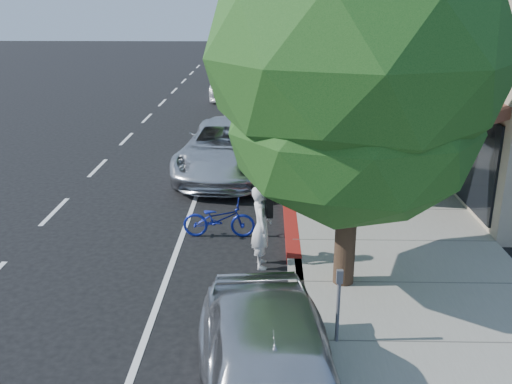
{
  "coord_description": "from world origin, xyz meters",
  "views": [
    {
      "loc": [
        -0.57,
        -11.91,
        5.42
      ],
      "look_at": [
        -0.83,
        -0.19,
        1.35
      ],
      "focal_mm": 40.0,
      "sensor_mm": 36.0,
      "label": 1
    }
  ],
  "objects_px": {
    "street_tree_2": "(309,27)",
    "dark_suv_far": "(251,68)",
    "cyclist": "(261,227)",
    "white_pickup": "(240,81)",
    "street_tree_1": "(323,38)",
    "near_car_a": "(272,383)",
    "pedestrian": "(346,109)",
    "street_tree_5": "(291,8)",
    "street_tree_0": "(355,61)",
    "dark_sedan": "(270,126)",
    "bicycle": "(219,219)",
    "silver_suv": "(229,148)",
    "street_tree_4": "(295,16)"
  },
  "relations": [
    {
      "from": "street_tree_2",
      "to": "dark_suv_far",
      "type": "height_order",
      "value": "street_tree_2"
    },
    {
      "from": "cyclist",
      "to": "white_pickup",
      "type": "distance_m",
      "value": 21.17
    },
    {
      "from": "street_tree_1",
      "to": "white_pickup",
      "type": "relative_size",
      "value": 1.21
    },
    {
      "from": "street_tree_2",
      "to": "near_car_a",
      "type": "relative_size",
      "value": 1.44
    },
    {
      "from": "white_pickup",
      "to": "near_car_a",
      "type": "distance_m",
      "value": 26.07
    },
    {
      "from": "pedestrian",
      "to": "near_car_a",
      "type": "bearing_deg",
      "value": 54.39
    },
    {
      "from": "street_tree_1",
      "to": "street_tree_5",
      "type": "height_order",
      "value": "street_tree_5"
    },
    {
      "from": "street_tree_2",
      "to": "cyclist",
      "type": "height_order",
      "value": "street_tree_2"
    },
    {
      "from": "street_tree_2",
      "to": "street_tree_5",
      "type": "xyz_separation_m",
      "value": [
        -0.0,
        18.0,
        0.27
      ]
    },
    {
      "from": "street_tree_0",
      "to": "street_tree_1",
      "type": "height_order",
      "value": "street_tree_0"
    },
    {
      "from": "dark_sedan",
      "to": "white_pickup",
      "type": "relative_size",
      "value": 0.74
    },
    {
      "from": "cyclist",
      "to": "bicycle",
      "type": "relative_size",
      "value": 1.05
    },
    {
      "from": "street_tree_1",
      "to": "near_car_a",
      "type": "bearing_deg",
      "value": -98.01
    },
    {
      "from": "dark_sedan",
      "to": "white_pickup",
      "type": "xyz_separation_m",
      "value": [
        -1.7,
        10.99,
        0.14
      ]
    },
    {
      "from": "silver_suv",
      "to": "near_car_a",
      "type": "distance_m",
      "value": 11.52
    },
    {
      "from": "street_tree_1",
      "to": "pedestrian",
      "type": "height_order",
      "value": "street_tree_1"
    },
    {
      "from": "white_pickup",
      "to": "pedestrian",
      "type": "xyz_separation_m",
      "value": [
        4.81,
        -8.62,
        0.06
      ]
    },
    {
      "from": "dark_sedan",
      "to": "pedestrian",
      "type": "xyz_separation_m",
      "value": [
        3.11,
        2.36,
        0.2
      ]
    },
    {
      "from": "cyclist",
      "to": "near_car_a",
      "type": "distance_m",
      "value": 4.9
    },
    {
      "from": "street_tree_1",
      "to": "dark_suv_far",
      "type": "distance_m",
      "value": 21.94
    },
    {
      "from": "cyclist",
      "to": "white_pickup",
      "type": "relative_size",
      "value": 0.29
    },
    {
      "from": "dark_suv_far",
      "to": "pedestrian",
      "type": "xyz_separation_m",
      "value": [
        4.32,
        -14.07,
        0.04
      ]
    },
    {
      "from": "dark_sedan",
      "to": "white_pickup",
      "type": "bearing_deg",
      "value": 105.14
    },
    {
      "from": "dark_sedan",
      "to": "dark_suv_far",
      "type": "xyz_separation_m",
      "value": [
        -1.21,
        16.43,
        0.16
      ]
    },
    {
      "from": "cyclist",
      "to": "dark_sedan",
      "type": "relative_size",
      "value": 0.4
    },
    {
      "from": "dark_sedan",
      "to": "near_car_a",
      "type": "relative_size",
      "value": 0.93
    },
    {
      "from": "street_tree_4",
      "to": "street_tree_1",
      "type": "bearing_deg",
      "value": -90.0
    },
    {
      "from": "bicycle",
      "to": "street_tree_0",
      "type": "bearing_deg",
      "value": -133.45
    },
    {
      "from": "near_car_a",
      "to": "street_tree_1",
      "type": "bearing_deg",
      "value": 75.81
    },
    {
      "from": "dark_suv_far",
      "to": "bicycle",
      "type": "bearing_deg",
      "value": -97.91
    },
    {
      "from": "street_tree_0",
      "to": "dark_sedan",
      "type": "height_order",
      "value": "street_tree_0"
    },
    {
      "from": "street_tree_0",
      "to": "cyclist",
      "type": "distance_m",
      "value": 3.94
    },
    {
      "from": "street_tree_2",
      "to": "dark_suv_far",
      "type": "relative_size",
      "value": 1.31
    },
    {
      "from": "white_pickup",
      "to": "dark_suv_far",
      "type": "height_order",
      "value": "dark_suv_far"
    },
    {
      "from": "street_tree_0",
      "to": "white_pickup",
      "type": "distance_m",
      "value": 22.56
    },
    {
      "from": "street_tree_1",
      "to": "cyclist",
      "type": "bearing_deg",
      "value": -107.59
    },
    {
      "from": "bicycle",
      "to": "dark_sedan",
      "type": "bearing_deg",
      "value": -7.98
    },
    {
      "from": "street_tree_2",
      "to": "street_tree_1",
      "type": "bearing_deg",
      "value": -90.0
    },
    {
      "from": "white_pickup",
      "to": "near_car_a",
      "type": "bearing_deg",
      "value": -79.03
    },
    {
      "from": "dark_suv_far",
      "to": "pedestrian",
      "type": "relative_size",
      "value": 3.34
    },
    {
      "from": "street_tree_5",
      "to": "street_tree_4",
      "type": "bearing_deg",
      "value": -90.0
    },
    {
      "from": "street_tree_4",
      "to": "pedestrian",
      "type": "height_order",
      "value": "street_tree_4"
    },
    {
      "from": "near_car_a",
      "to": "street_tree_2",
      "type": "bearing_deg",
      "value": 78.81
    },
    {
      "from": "street_tree_5",
      "to": "cyclist",
      "type": "distance_m",
      "value": 29.32
    },
    {
      "from": "cyclist",
      "to": "bicycle",
      "type": "distance_m",
      "value": 1.88
    },
    {
      "from": "street_tree_5",
      "to": "street_tree_2",
      "type": "bearing_deg",
      "value": -90.0
    },
    {
      "from": "silver_suv",
      "to": "dark_sedan",
      "type": "relative_size",
      "value": 1.34
    },
    {
      "from": "street_tree_1",
      "to": "street_tree_4",
      "type": "bearing_deg",
      "value": 90.0
    },
    {
      "from": "street_tree_0",
      "to": "street_tree_2",
      "type": "height_order",
      "value": "street_tree_0"
    },
    {
      "from": "silver_suv",
      "to": "dark_sedan",
      "type": "bearing_deg",
      "value": 74.83
    }
  ]
}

